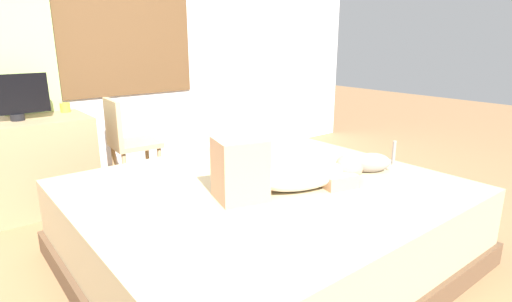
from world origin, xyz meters
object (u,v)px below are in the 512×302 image
at_px(person_lying, 286,172).
at_px(desk, 32,166).
at_px(cup, 65,108).
at_px(chair_by_desk, 127,140).
at_px(bed, 264,222).
at_px(tv_monitor, 14,97).
at_px(cat, 368,162).

bearing_deg(person_lying, desk, 117.18).
height_order(cup, chair_by_desk, chair_by_desk).
relative_size(cup, chair_by_desk, 0.09).
height_order(bed, tv_monitor, tv_monitor).
xyz_separation_m(person_lying, desk, (-0.98, 1.91, -0.24)).
height_order(cat, chair_by_desk, chair_by_desk).
height_order(tv_monitor, chair_by_desk, tv_monitor).
relative_size(desk, cup, 11.10).
distance_m(person_lying, chair_by_desk, 1.73).
bearing_deg(bed, tv_monitor, 119.62).
xyz_separation_m(desk, cup, (0.34, 0.15, 0.41)).
height_order(cat, cup, cup).
xyz_separation_m(person_lying, chair_by_desk, (-0.27, 1.71, -0.10)).
relative_size(bed, cup, 26.93).
height_order(bed, desk, desk).
distance_m(person_lying, cat, 0.66).
relative_size(bed, desk, 2.43).
relative_size(cat, tv_monitor, 0.64).
xyz_separation_m(cup, chair_by_desk, (0.37, -0.35, -0.27)).
height_order(person_lying, cup, person_lying).
distance_m(desk, chair_by_desk, 0.75).
bearing_deg(chair_by_desk, person_lying, -81.14).
distance_m(tv_monitor, cup, 0.44).
relative_size(person_lying, desk, 1.04).
distance_m(bed, person_lying, 0.40).
bearing_deg(desk, cat, -50.66).
bearing_deg(cat, chair_by_desk, 117.12).
bearing_deg(tv_monitor, desk, 0.00).
height_order(person_lying, tv_monitor, tv_monitor).
bearing_deg(cat, cup, 121.07).
bearing_deg(desk, tv_monitor, 180.00).
xyz_separation_m(bed, cup, (-0.61, 1.90, 0.54)).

